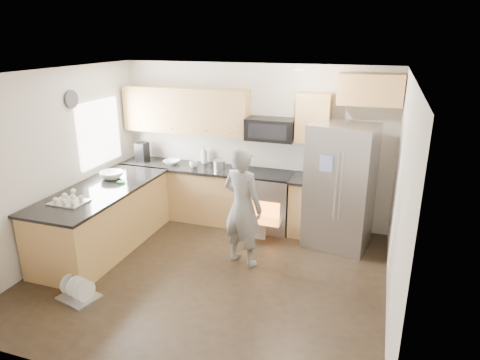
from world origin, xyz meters
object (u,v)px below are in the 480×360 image
(person, at_px, (243,207))
(stove_range, at_px, (268,188))
(dish_rack, at_px, (78,293))
(refrigerator, at_px, (340,186))

(person, bearing_deg, stove_range, -70.95)
(dish_rack, bearing_deg, person, 42.41)
(stove_range, bearing_deg, person, -91.03)
(stove_range, relative_size, person, 1.07)
(stove_range, xyz_separation_m, person, (-0.02, -1.22, 0.16))
(person, height_order, dish_rack, person)
(person, distance_m, dish_rack, 2.29)
(refrigerator, relative_size, dish_rack, 3.53)
(refrigerator, bearing_deg, dish_rack, -128.65)
(refrigerator, height_order, person, refrigerator)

